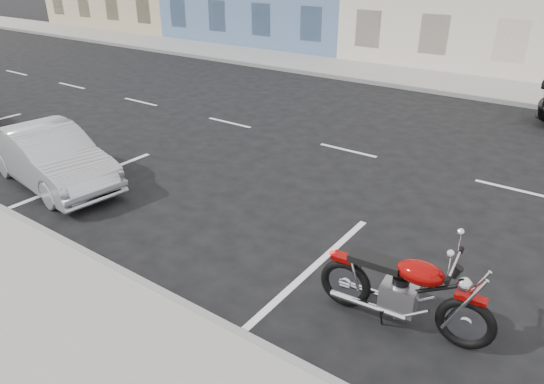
{
  "coord_description": "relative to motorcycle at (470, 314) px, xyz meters",
  "views": [
    {
      "loc": [
        3.23,
        -10.69,
        4.51
      ],
      "look_at": [
        -1.21,
        -4.48,
        0.8
      ],
      "focal_mm": 32.0,
      "sensor_mm": 36.0,
      "label": 1
    }
  ],
  "objects": [
    {
      "name": "sidewalk_far",
      "position": [
        -7.48,
        14.12,
        -0.47
      ],
      "size": [
        80.0,
        3.4,
        0.15
      ],
      "primitive_type": "cube",
      "color": "gray",
      "rests_on": "ground"
    },
    {
      "name": "curb_far",
      "position": [
        -7.48,
        12.42,
        -0.46
      ],
      "size": [
        80.0,
        0.12,
        0.16
      ],
      "primitive_type": "cube",
      "color": "gray",
      "rests_on": "ground"
    },
    {
      "name": "sedan_silver",
      "position": [
        -8.78,
        -0.15,
        0.09
      ],
      "size": [
        4.0,
        1.82,
        1.27
      ],
      "primitive_type": "imported",
      "rotation": [
        0.0,
        0.0,
        1.44
      ],
      "color": "#AFB1B7",
      "rests_on": "ground"
    },
    {
      "name": "curb_near",
      "position": [
        -7.48,
        -1.58,
        -0.46
      ],
      "size": [
        80.0,
        0.12,
        0.16
      ],
      "primitive_type": "cube",
      "color": "gray",
      "rests_on": "ground"
    },
    {
      "name": "ground",
      "position": [
        -2.48,
        5.42,
        -0.54
      ],
      "size": [
        120.0,
        120.0,
        0.0
      ],
      "primitive_type": "plane",
      "color": "black",
      "rests_on": "ground"
    },
    {
      "name": "motorcycle",
      "position": [
        0.0,
        0.0,
        0.0
      ],
      "size": [
        2.37,
        0.78,
        1.19
      ],
      "rotation": [
        0.0,
        0.0,
        0.09
      ],
      "color": "black",
      "rests_on": "ground"
    }
  ]
}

